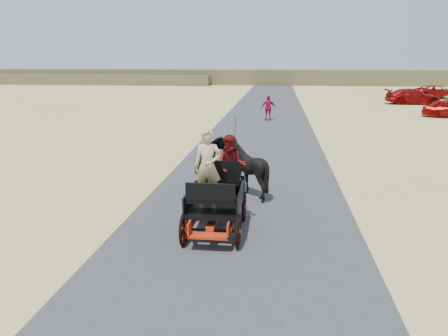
# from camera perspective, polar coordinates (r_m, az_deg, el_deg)

# --- Properties ---
(ground) EXTENTS (140.00, 140.00, 0.00)m
(ground) POSITION_cam_1_polar(r_m,az_deg,el_deg) (12.35, 2.50, -5.41)
(ground) COLOR tan
(road) EXTENTS (6.00, 140.00, 0.01)m
(road) POSITION_cam_1_polar(r_m,az_deg,el_deg) (12.35, 2.50, -5.39)
(road) COLOR #38383A
(road) RESTS_ON ground
(ridge_far) EXTENTS (140.00, 6.00, 2.40)m
(ridge_far) POSITION_cam_1_polar(r_m,az_deg,el_deg) (73.67, 6.48, 11.71)
(ridge_far) COLOR brown
(ridge_far) RESTS_ON ground
(ridge_near) EXTENTS (40.00, 4.00, 1.60)m
(ridge_near) POSITION_cam_1_polar(r_m,az_deg,el_deg) (76.23, -17.20, 10.97)
(ridge_near) COLOR brown
(ridge_near) RESTS_ON ground
(carriage) EXTENTS (1.30, 2.40, 0.72)m
(carriage) POSITION_cam_1_polar(r_m,az_deg,el_deg) (10.72, -1.06, -6.43)
(carriage) COLOR black
(carriage) RESTS_ON ground
(horse_left) EXTENTS (0.91, 2.01, 1.70)m
(horse_left) POSITION_cam_1_polar(r_m,az_deg,el_deg) (13.49, -1.59, 0.05)
(horse_left) COLOR black
(horse_left) RESTS_ON ground
(horse_right) EXTENTS (1.37, 1.54, 1.70)m
(horse_right) POSITION_cam_1_polar(r_m,az_deg,el_deg) (13.38, 3.08, -0.08)
(horse_right) COLOR black
(horse_right) RESTS_ON ground
(driver_man) EXTENTS (0.66, 0.43, 1.80)m
(driver_man) POSITION_cam_1_polar(r_m,az_deg,el_deg) (10.43, -2.14, 0.22)
(driver_man) COLOR tan
(driver_man) RESTS_ON carriage
(passenger_woman) EXTENTS (0.77, 0.60, 1.58)m
(passenger_woman) POSITION_cam_1_polar(r_m,az_deg,el_deg) (10.92, 0.92, 0.25)
(passenger_woman) COLOR #660C0F
(passenger_woman) RESTS_ON carriage
(pedestrian) EXTENTS (1.07, 0.59, 1.73)m
(pedestrian) POSITION_cam_1_polar(r_m,az_deg,el_deg) (30.12, 5.82, 7.80)
(pedestrian) COLOR maroon
(pedestrian) RESTS_ON ground
(car_c) EXTENTS (4.93, 2.10, 1.42)m
(car_c) POSITION_cam_1_polar(r_m,az_deg,el_deg) (44.73, 23.43, 8.56)
(car_c) COLOR maroon
(car_c) RESTS_ON ground
(car_d) EXTENTS (4.98, 2.30, 1.38)m
(car_d) POSITION_cam_1_polar(r_m,az_deg,el_deg) (52.37, 26.20, 8.90)
(car_d) COLOR maroon
(car_d) RESTS_ON ground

